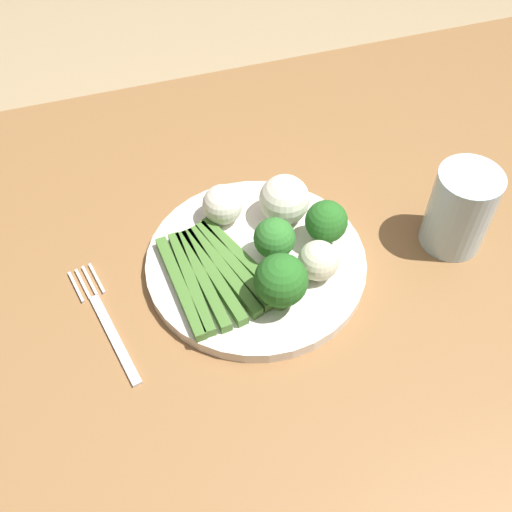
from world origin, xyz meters
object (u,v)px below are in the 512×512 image
broccoli_back_right (281,281)px  water_glass (460,210)px  fork (106,321)px  cauliflower_front_left (223,205)px  cauliflower_back (284,200)px  plate (256,263)px  broccoli_left (326,222)px  cauliflower_mid (316,261)px  asparagus_bundle (212,274)px  broccoli_front (274,239)px  dining_table (311,340)px

broccoli_back_right → water_glass: water_glass is taller
fork → cauliflower_front_left: bearing=-71.9°
cauliflower_back → water_glass: size_ratio=0.57×
plate → cauliflower_back: (0.05, 0.05, 0.04)m
broccoli_back_right → broccoli_left: bearing=40.9°
plate → broccoli_back_right: size_ratio=3.62×
cauliflower_mid → cauliflower_back: bearing=93.5°
cauliflower_back → broccoli_left: bearing=-57.5°
cauliflower_front_left → water_glass: 0.26m
cauliflower_back → cauliflower_mid: 0.09m
asparagus_bundle → cauliflower_mid: (0.11, -0.03, 0.02)m
cauliflower_front_left → water_glass: (0.25, -0.10, 0.01)m
broccoli_front → water_glass: size_ratio=0.55×
cauliflower_back → fork: 0.24m
broccoli_left → water_glass: 0.15m
dining_table → broccoli_back_right: (-0.05, -0.02, 0.17)m
water_glass → plate: bearing=172.9°
broccoli_front → cauliflower_front_left: (-0.04, 0.07, -0.01)m
plate → dining_table: bearing=-39.1°
broccoli_left → cauliflower_front_left: (-0.10, 0.07, -0.01)m
broccoli_back_right → cauliflower_back: (0.04, 0.11, -0.01)m
dining_table → cauliflower_front_left: size_ratio=25.50×
asparagus_bundle → cauliflower_front_left: 0.09m
plate → cauliflower_front_left: bearing=104.8°
broccoli_front → fork: broccoli_front is taller
cauliflower_front_left → broccoli_front: bearing=-62.7°
broccoli_back_right → cauliflower_back: broccoli_back_right is taller
dining_table → plate: size_ratio=4.84×
broccoli_back_right → cauliflower_front_left: (-0.02, 0.13, -0.02)m
cauliflower_mid → broccoli_front: bearing=135.4°
fork → plate: bearing=-95.2°
dining_table → broccoli_left: bearing=63.6°
broccoli_front → cauliflower_front_left: broccoli_front is taller
broccoli_left → fork: bearing=-174.8°
dining_table → broccoli_front: bearing=131.5°
plate → fork: 0.17m
cauliflower_mid → fork: size_ratio=0.27×
dining_table → broccoli_left: broccoli_left is taller
broccoli_back_right → broccoli_front: bearing=77.6°
asparagus_bundle → cauliflower_back: (0.10, 0.06, 0.02)m
plate → broccoli_left: 0.09m
broccoli_left → dining_table: bearing=-116.4°
cauliflower_mid → broccoli_left: bearing=57.0°
broccoli_left → cauliflower_back: size_ratio=0.99×
dining_table → cauliflower_front_left: cauliflower_front_left is taller
asparagus_bundle → broccoli_front: 0.08m
broccoli_left → fork: (-0.25, -0.02, -0.05)m
asparagus_bundle → broccoli_back_right: bearing=35.8°
plate → cauliflower_mid: size_ratio=5.54×
dining_table → asparagus_bundle: size_ratio=7.80×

